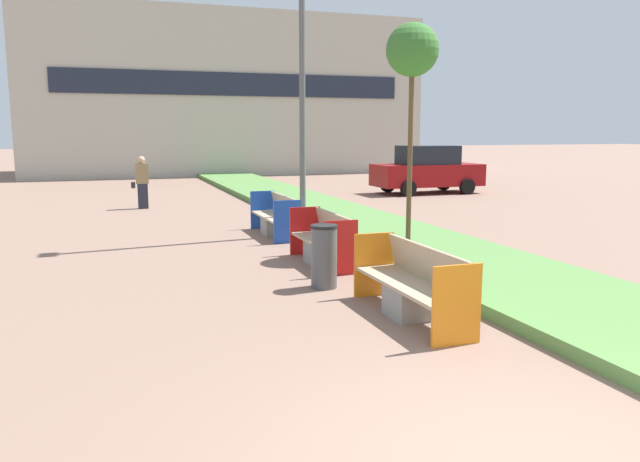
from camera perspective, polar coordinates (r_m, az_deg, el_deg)
planter_grass_strip at (r=16.59m, az=2.34°, el=1.06°), size 2.80×120.00×0.18m
building_backdrop at (r=38.39m, az=-8.97°, el=12.00°), size 21.83×8.96×8.82m
bench_orange_frame at (r=8.26m, az=8.45°, el=-5.28°), size 0.65×2.35×0.94m
bench_red_frame at (r=11.43m, az=0.30°, el=-1.21°), size 0.65×2.01×0.94m
bench_blue_frame at (r=14.62m, az=-4.06°, el=1.07°), size 0.65×2.27×0.94m
litter_bin at (r=9.67m, az=0.37°, el=-2.33°), size 0.42×0.42×0.99m
street_lamp_post at (r=14.67m, az=-1.66°, el=18.12°), size 0.24×0.44×8.64m
sapling_tree_near at (r=12.70m, az=8.44°, el=15.77°), size 1.03×1.03×4.49m
pedestrian_walking at (r=20.36m, az=-15.97°, el=4.31°), size 0.53×0.24×1.64m
parked_car_distant at (r=24.80m, az=9.77°, el=5.52°), size 4.20×2.00×1.86m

